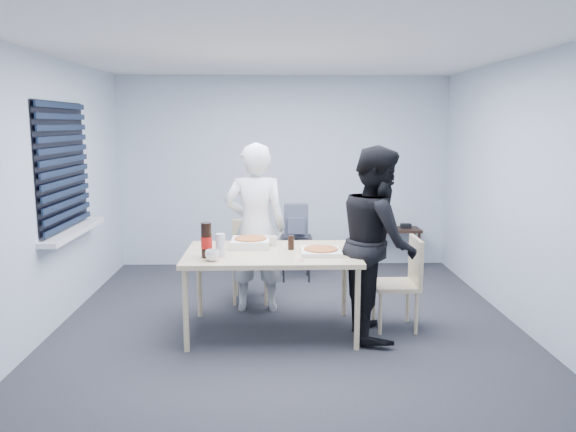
{
  "coord_description": "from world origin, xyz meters",
  "views": [
    {
      "loc": [
        -0.14,
        -5.22,
        1.96
      ],
      "look_at": [
        -0.0,
        0.1,
        1.08
      ],
      "focal_mm": 35.0,
      "sensor_mm": 36.0,
      "label": 1
    }
  ],
  "objects_px": {
    "person_black": "(377,242)",
    "mug_a": "(212,255)",
    "soda_bottle": "(206,241)",
    "dining_table": "(272,258)",
    "backpack": "(296,221)",
    "chair_right": "(404,277)",
    "person_white": "(255,228)",
    "side_table": "(390,234)",
    "stool": "(296,245)",
    "mug_b": "(272,241)",
    "chair_far": "(251,254)"
  },
  "relations": [
    {
      "from": "person_black",
      "to": "mug_a",
      "type": "xyz_separation_m",
      "value": [
        -1.49,
        -0.26,
        -0.06
      ]
    },
    {
      "from": "mug_a",
      "to": "soda_bottle",
      "type": "distance_m",
      "value": 0.17
    },
    {
      "from": "dining_table",
      "to": "backpack",
      "type": "distance_m",
      "value": 1.84
    },
    {
      "from": "chair_right",
      "to": "person_white",
      "type": "relative_size",
      "value": 0.5
    },
    {
      "from": "soda_bottle",
      "to": "side_table",
      "type": "bearing_deg",
      "value": 49.95
    },
    {
      "from": "stool",
      "to": "mug_a",
      "type": "relative_size",
      "value": 4.47
    },
    {
      "from": "dining_table",
      "to": "mug_b",
      "type": "height_order",
      "value": "mug_b"
    },
    {
      "from": "dining_table",
      "to": "mug_a",
      "type": "bearing_deg",
      "value": -146.9
    },
    {
      "from": "dining_table",
      "to": "soda_bottle",
      "type": "distance_m",
      "value": 0.65
    },
    {
      "from": "chair_far",
      "to": "side_table",
      "type": "bearing_deg",
      "value": 36.11
    },
    {
      "from": "mug_a",
      "to": "backpack",
      "type": "bearing_deg",
      "value": 69.27
    },
    {
      "from": "stool",
      "to": "soda_bottle",
      "type": "relative_size",
      "value": 1.74
    },
    {
      "from": "chair_far",
      "to": "soda_bottle",
      "type": "bearing_deg",
      "value": -105.13
    },
    {
      "from": "person_white",
      "to": "mug_b",
      "type": "relative_size",
      "value": 17.7
    },
    {
      "from": "person_white",
      "to": "person_black",
      "type": "relative_size",
      "value": 1.0
    },
    {
      "from": "soda_bottle",
      "to": "mug_b",
      "type": "bearing_deg",
      "value": 39.53
    },
    {
      "from": "chair_right",
      "to": "mug_b",
      "type": "height_order",
      "value": "chair_right"
    },
    {
      "from": "backpack",
      "to": "stool",
      "type": "bearing_deg",
      "value": 81.92
    },
    {
      "from": "mug_b",
      "to": "backpack",
      "type": "bearing_deg",
      "value": 79.26
    },
    {
      "from": "person_white",
      "to": "side_table",
      "type": "bearing_deg",
      "value": -135.87
    },
    {
      "from": "soda_bottle",
      "to": "dining_table",
      "type": "bearing_deg",
      "value": 19.97
    },
    {
      "from": "dining_table",
      "to": "person_black",
      "type": "xyz_separation_m",
      "value": [
        0.97,
        -0.08,
        0.16
      ]
    },
    {
      "from": "dining_table",
      "to": "stool",
      "type": "distance_m",
      "value": 1.88
    },
    {
      "from": "chair_far",
      "to": "person_white",
      "type": "xyz_separation_m",
      "value": [
        0.07,
        -0.38,
        0.37
      ]
    },
    {
      "from": "chair_right",
      "to": "person_white",
      "type": "distance_m",
      "value": 1.6
    },
    {
      "from": "dining_table",
      "to": "chair_far",
      "type": "distance_m",
      "value": 1.09
    },
    {
      "from": "chair_right",
      "to": "side_table",
      "type": "height_order",
      "value": "chair_right"
    },
    {
      "from": "chair_far",
      "to": "person_white",
      "type": "distance_m",
      "value": 0.54
    },
    {
      "from": "stool",
      "to": "mug_b",
      "type": "height_order",
      "value": "mug_b"
    },
    {
      "from": "dining_table",
      "to": "mug_a",
      "type": "xyz_separation_m",
      "value": [
        -0.52,
        -0.34,
        0.11
      ]
    },
    {
      "from": "person_white",
      "to": "stool",
      "type": "bearing_deg",
      "value": -112.01
    },
    {
      "from": "mug_a",
      "to": "person_black",
      "type": "bearing_deg",
      "value": 9.89
    },
    {
      "from": "side_table",
      "to": "mug_b",
      "type": "xyz_separation_m",
      "value": [
        -1.61,
        -2.13,
        0.37
      ]
    },
    {
      "from": "dining_table",
      "to": "chair_right",
      "type": "xyz_separation_m",
      "value": [
        1.27,
        0.07,
        -0.21
      ]
    },
    {
      "from": "dining_table",
      "to": "stool",
      "type": "xyz_separation_m",
      "value": [
        0.3,
        1.83,
        -0.28
      ]
    },
    {
      "from": "mug_b",
      "to": "soda_bottle",
      "type": "distance_m",
      "value": 0.77
    },
    {
      "from": "person_white",
      "to": "chair_right",
      "type": "bearing_deg",
      "value": 157.53
    },
    {
      "from": "stool",
      "to": "soda_bottle",
      "type": "distance_m",
      "value": 2.28
    },
    {
      "from": "dining_table",
      "to": "stool",
      "type": "height_order",
      "value": "dining_table"
    },
    {
      "from": "backpack",
      "to": "person_white",
      "type": "bearing_deg",
      "value": -120.31
    },
    {
      "from": "chair_far",
      "to": "chair_right",
      "type": "height_order",
      "value": "same"
    },
    {
      "from": "person_black",
      "to": "stool",
      "type": "bearing_deg",
      "value": 19.47
    },
    {
      "from": "mug_b",
      "to": "mug_a",
      "type": "bearing_deg",
      "value": -130.62
    },
    {
      "from": "chair_far",
      "to": "soda_bottle",
      "type": "height_order",
      "value": "soda_bottle"
    },
    {
      "from": "person_white",
      "to": "side_table",
      "type": "relative_size",
      "value": 2.17
    },
    {
      "from": "mug_a",
      "to": "soda_bottle",
      "type": "xyz_separation_m",
      "value": [
        -0.06,
        0.13,
        0.1
      ]
    },
    {
      "from": "mug_a",
      "to": "mug_b",
      "type": "bearing_deg",
      "value": 49.38
    },
    {
      "from": "chair_right",
      "to": "backpack",
      "type": "distance_m",
      "value": 2.01
    },
    {
      "from": "mug_a",
      "to": "mug_b",
      "type": "relative_size",
      "value": 1.23
    },
    {
      "from": "chair_far",
      "to": "person_black",
      "type": "bearing_deg",
      "value": -42.82
    }
  ]
}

